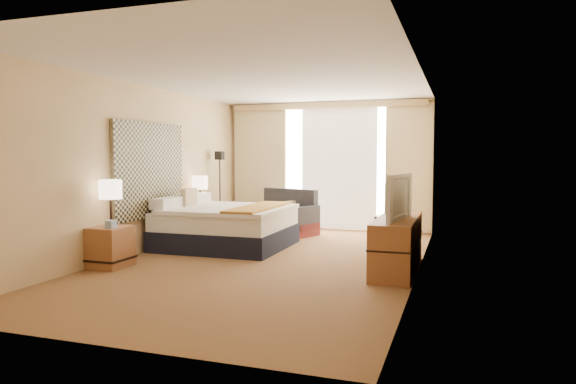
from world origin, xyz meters
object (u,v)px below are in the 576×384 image
(desk_chair, at_px, (388,220))
(television, at_px, (392,197))
(nightstand_right, at_px, (200,224))
(nightstand_left, at_px, (111,247))
(loveseat, at_px, (282,219))
(floor_lamp, at_px, (220,175))
(bed, at_px, (226,226))
(lamp_left, at_px, (110,190))
(lamp_right, at_px, (200,183))
(media_dresser, at_px, (397,244))

(desk_chair, height_order, television, television)
(nightstand_right, xyz_separation_m, desk_chair, (3.30, 0.65, 0.13))
(nightstand_left, height_order, loveseat, loveseat)
(loveseat, distance_m, floor_lamp, 1.51)
(nightstand_left, distance_m, television, 3.80)
(bed, bearing_deg, desk_chair, 26.66)
(lamp_left, bearing_deg, floor_lamp, 90.63)
(nightstand_right, distance_m, floor_lamp, 1.24)
(nightstand_right, height_order, lamp_right, lamp_right)
(bed, distance_m, loveseat, 1.73)
(lamp_left, xyz_separation_m, lamp_right, (-0.03, 2.56, -0.03))
(nightstand_left, xyz_separation_m, nightstand_right, (0.00, 2.50, 0.00))
(nightstand_left, bearing_deg, loveseat, 71.41)
(media_dresser, distance_m, loveseat, 3.55)
(nightstand_right, height_order, loveseat, loveseat)
(nightstand_left, distance_m, nightstand_right, 2.50)
(nightstand_left, xyz_separation_m, lamp_right, (-0.02, 2.57, 0.73))
(lamp_left, bearing_deg, nightstand_right, 90.17)
(nightstand_left, height_order, desk_chair, desk_chair)
(bed, relative_size, lamp_left, 3.11)
(nightstand_right, xyz_separation_m, lamp_right, (-0.02, 0.07, 0.73))
(nightstand_right, height_order, desk_chair, desk_chair)
(bed, distance_m, floor_lamp, 1.89)
(television, bearing_deg, nightstand_left, 111.18)
(nightstand_right, xyz_separation_m, floor_lamp, (-0.03, 0.90, 0.85))
(loveseat, xyz_separation_m, lamp_right, (-1.22, -1.01, 0.73))
(loveseat, xyz_separation_m, lamp_left, (-1.20, -3.56, 0.76))
(loveseat, bearing_deg, bed, -81.78)
(media_dresser, bearing_deg, floor_lamp, 147.75)
(floor_lamp, bearing_deg, nightstand_left, -89.49)
(media_dresser, xyz_separation_m, loveseat, (-2.50, 2.53, -0.07))
(desk_chair, bearing_deg, nightstand_right, -167.86)
(lamp_left, bearing_deg, bed, 66.94)
(nightstand_left, xyz_separation_m, desk_chair, (3.30, 3.15, 0.13))
(bed, bearing_deg, television, -21.38)
(bed, xyz_separation_m, floor_lamp, (-0.84, 1.50, 0.78))
(floor_lamp, bearing_deg, television, -35.40)
(bed, xyz_separation_m, desk_chair, (2.49, 1.25, 0.06))
(nightstand_left, bearing_deg, bed, 66.92)
(nightstand_right, relative_size, television, 0.55)
(nightstand_left, relative_size, television, 0.55)
(loveseat, height_order, lamp_right, lamp_right)
(media_dresser, distance_m, floor_lamp, 4.48)
(lamp_right, bearing_deg, loveseat, 39.44)
(lamp_left, height_order, television, television)
(media_dresser, xyz_separation_m, lamp_left, (-3.69, -1.03, 0.69))
(bed, relative_size, floor_lamp, 1.24)
(lamp_left, distance_m, lamp_right, 2.56)
(media_dresser, xyz_separation_m, desk_chair, (-0.40, 2.10, 0.06))
(bed, distance_m, lamp_left, 2.16)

